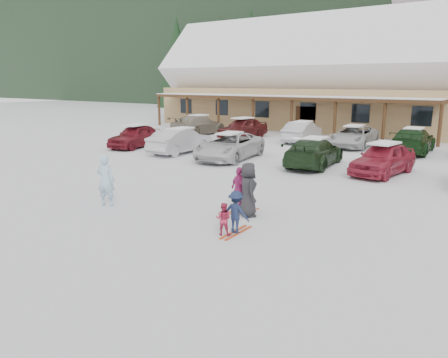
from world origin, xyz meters
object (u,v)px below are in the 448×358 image
Objects in this scene: bystander_dark at (248,190)px; parked_car_3 at (314,152)px; parked_car_7 at (198,125)px; parked_car_4 at (383,159)px; child_navy at (236,212)px; parked_car_8 at (243,128)px; parked_car_1 at (180,141)px; day_lodge at (310,84)px; parked_car_9 at (302,132)px; parked_car_0 at (136,136)px; parked_car_10 at (354,136)px; parked_car_2 at (229,146)px; child_magenta at (239,190)px; adult_skier at (106,180)px; toddler_red at (223,219)px; parked_car_11 at (413,141)px.

parked_car_3 is (-1.80, 9.12, -0.15)m from bystander_dark.
parked_car_7 reaches higher than parked_car_3.
parked_car_4 is at bearing 172.74° from parked_car_3.
child_navy is at bearing -87.80° from parked_car_4.
parked_car_8 is at bearing -176.83° from parked_car_7.
day_lodge is at bearing -90.88° from parked_car_1.
parked_car_9 is (-7.85, 7.89, -0.00)m from parked_car_4.
parked_car_0 is 0.85× the size of parked_car_10.
parked_car_2 is at bearing -54.13° from parked_car_8.
child_magenta is 19.32m from parked_car_8.
parked_car_0 is at bearing -3.38° from parked_car_3.
adult_skier reaches higher than child_magenta.
parked_car_7 reaches higher than toddler_red.
parked_car_3 is (-1.31, 8.87, -0.03)m from child_magenta.
child_navy is at bearing 84.36° from parked_car_11.
parked_car_1 is at bearing 1.44° from bystander_dark.
parked_car_11 is (1.79, 16.22, -0.00)m from child_magenta.
parked_car_7 reaches higher than parked_car_2.
parked_car_8 is (-6.28, 18.32, -0.13)m from adult_skier.
parked_car_1 is at bearing 171.27° from parked_car_2.
parked_car_10 is (8.47, 0.38, -0.06)m from parked_car_8.
parked_car_3 is (4.68, 0.80, -0.01)m from parked_car_2.
day_lodge is at bearing 131.51° from parked_car_4.
adult_skier reaches higher than child_navy.
parked_car_3 is 3.45m from parked_car_4.
toddler_red is 11.05m from parked_car_4.
parked_car_11 is at bearing -94.10° from child_navy.
parked_car_0 is 14.32m from parked_car_10.
parked_car_1 reaches higher than parked_car_3.
parked_car_4 is 7.40m from parked_car_11.
toddler_red is at bearing -44.58° from parked_car_0.
parked_car_8 is at bearing -86.20° from parked_car_1.
parked_car_10 is at bearing -58.96° from child_magenta.
parked_car_2 is 0.97× the size of parked_car_7.
toddler_red is 0.22× the size of parked_car_0.
parked_car_2 is at bearing 3.07° from parked_car_3.
parked_car_10 is (3.74, -0.09, -0.03)m from parked_car_9.
parked_car_10 is at bearing -40.72° from bystander_dark.
parked_car_1 is at bearing -83.67° from adult_skier.
parked_car_2 is (3.61, -0.01, -0.02)m from parked_car_1.
parked_car_8 reaches higher than parked_car_1.
parked_car_10 is at bearing -52.44° from day_lodge.
adult_skier is 19.36m from parked_car_8.
bystander_dark is 9.30m from parked_car_3.
parked_car_1 is 8.33m from parked_car_3.
bystander_dark is at bearing 177.24° from child_magenta.
day_lodge is 19.48m from parked_car_0.
parked_car_3 reaches higher than child_navy.
parked_car_7 reaches higher than parked_car_11.
day_lodge is 19.68m from parked_car_2.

